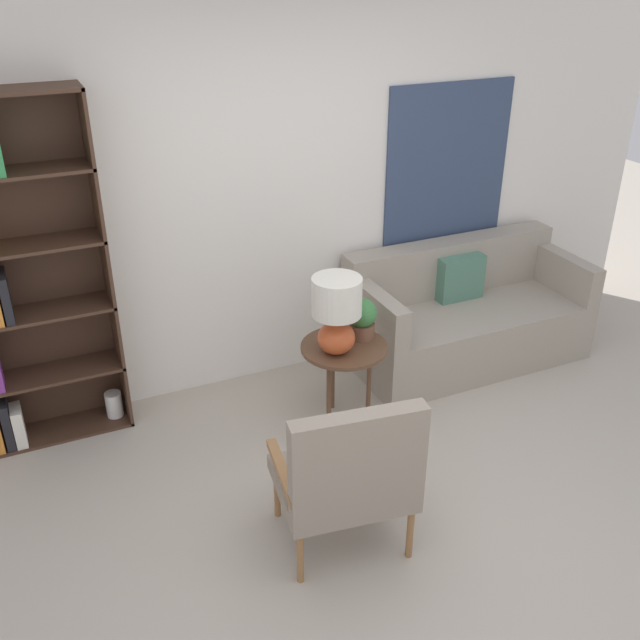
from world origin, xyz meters
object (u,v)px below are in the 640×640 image
object	(u,v)px
potted_plant	(362,318)
side_table	(344,354)
couch	(464,317)
armchair	(350,473)
table_lamp	(337,311)

from	to	relation	value
potted_plant	side_table	bearing A→B (deg)	-159.39
couch	potted_plant	size ratio (longest dim) A/B	6.57
armchair	side_table	size ratio (longest dim) A/B	1.64
side_table	potted_plant	xyz separation A→B (m)	(0.15, 0.06, 0.19)
side_table	table_lamp	bearing A→B (deg)	-146.09
side_table	potted_plant	bearing A→B (deg)	20.61
table_lamp	armchair	bearing A→B (deg)	-111.96
armchair	side_table	bearing A→B (deg)	65.32
couch	potted_plant	world-z (taller)	couch
side_table	table_lamp	world-z (taller)	table_lamp
potted_plant	table_lamp	bearing A→B (deg)	-154.42
side_table	table_lamp	distance (m)	0.36
side_table	potted_plant	distance (m)	0.25
armchair	couch	size ratio (longest dim) A/B	0.54
couch	armchair	bearing A→B (deg)	-139.26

